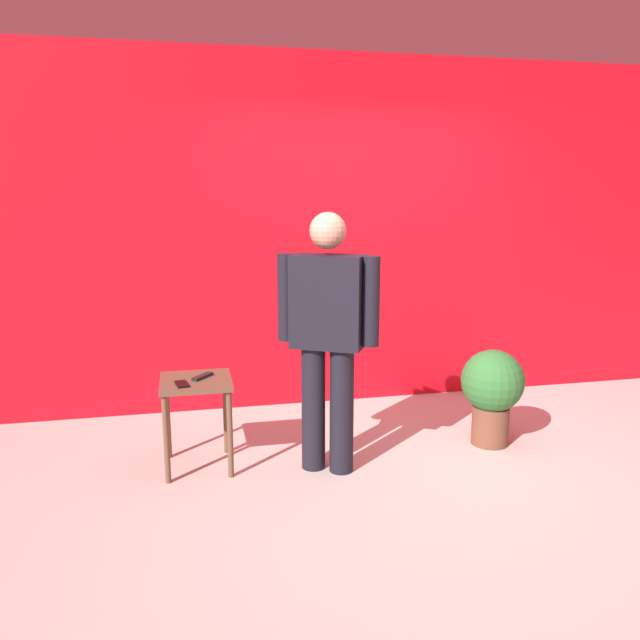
% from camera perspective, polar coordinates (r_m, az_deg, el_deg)
% --- Properties ---
extents(ground_plane, '(12.00, 12.00, 0.00)m').
position_cam_1_polar(ground_plane, '(4.11, 9.71, -14.06)').
color(ground_plane, '#B7B2A8').
extents(back_wall_red, '(5.84, 0.12, 2.84)m').
position_cam_1_polar(back_wall_red, '(5.28, 3.51, 7.82)').
color(back_wall_red, red).
rests_on(back_wall_red, ground_plane).
extents(standing_person, '(0.62, 0.40, 1.65)m').
position_cam_1_polar(standing_person, '(3.89, 0.70, -0.93)').
color(standing_person, black).
rests_on(standing_person, ground_plane).
extents(side_table, '(0.45, 0.45, 0.60)m').
position_cam_1_polar(side_table, '(4.12, -11.19, -6.84)').
color(side_table, brown).
rests_on(side_table, ground_plane).
extents(cell_phone, '(0.10, 0.15, 0.01)m').
position_cam_1_polar(cell_phone, '(3.99, -12.48, -5.71)').
color(cell_phone, black).
rests_on(cell_phone, side_table).
extents(tv_remote, '(0.14, 0.16, 0.02)m').
position_cam_1_polar(tv_remote, '(4.10, -10.65, -5.08)').
color(tv_remote, black).
rests_on(tv_remote, side_table).
extents(potted_plant, '(0.44, 0.44, 0.69)m').
position_cam_1_polar(potted_plant, '(4.59, 15.41, -6.08)').
color(potted_plant, brown).
rests_on(potted_plant, ground_plane).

